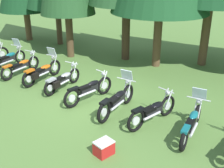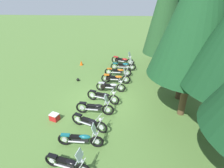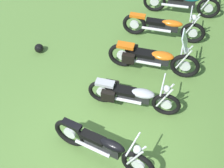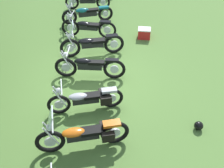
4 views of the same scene
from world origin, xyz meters
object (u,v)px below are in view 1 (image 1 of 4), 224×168
motorcycle_3 (42,71)px  motorcycle_4 (62,80)px  motorcycle_7 (153,111)px  motorcycle_1 (8,59)px  picnic_cooler (104,148)px  motorcycle_6 (117,100)px  motorcycle_5 (89,89)px  motorcycle_2 (21,66)px  motorcycle_8 (192,123)px

motorcycle_3 → motorcycle_4: 1.37m
motorcycle_4 → motorcycle_7: bearing=-96.9°
motorcycle_1 → picnic_cooler: (7.58, -4.04, -0.27)m
motorcycle_6 → motorcycle_7: 1.37m
motorcycle_5 → motorcycle_6: 1.39m
motorcycle_5 → motorcycle_6: bearing=-86.4°
motorcycle_2 → picnic_cooler: (6.33, -3.58, -0.22)m
motorcycle_3 → motorcycle_7: 5.70m
motorcycle_1 → motorcycle_6: (6.86, -1.70, 0.01)m
motorcycle_7 → motorcycle_4: bearing=100.9°
motorcycle_4 → motorcycle_7: 4.33m
motorcycle_7 → motorcycle_1: bearing=99.7°
motorcycle_8 → motorcycle_2: bearing=80.8°
motorcycle_1 → motorcycle_8: (9.52, -2.02, -0.02)m
motorcycle_2 → motorcycle_3: (1.40, -0.19, 0.05)m
motorcycle_4 → motorcycle_8: motorcycle_8 is taller
motorcycle_4 → motorcycle_6: size_ratio=0.93×
motorcycle_6 → motorcycle_5: bearing=80.1°
motorcycle_2 → motorcycle_6: (5.60, -1.24, 0.06)m
picnic_cooler → motorcycle_2: bearing=150.5°
motorcycle_5 → picnic_cooler: size_ratio=3.70×
motorcycle_3 → motorcycle_8: (6.87, -1.37, -0.02)m
motorcycle_3 → motorcycle_7: size_ratio=1.11×
motorcycle_3 → motorcycle_6: size_ratio=0.99×
motorcycle_1 → motorcycle_8: 9.73m
motorcycle_1 → motorcycle_3: (2.65, -0.65, -0.00)m
motorcycle_7 → motorcycle_8: size_ratio=0.93×
motorcycle_5 → motorcycle_6: (1.35, -0.35, 0.02)m
picnic_cooler → motorcycle_4: bearing=139.7°
motorcycle_4 → motorcycle_8: bearing=-96.1°
motorcycle_6 → picnic_cooler: size_ratio=3.87×
motorcycle_2 → motorcycle_7: motorcycle_7 is taller
motorcycle_1 → motorcycle_3: 2.73m
motorcycle_2 → picnic_cooler: size_ratio=3.79×
motorcycle_3 → motorcycle_6: bearing=-99.8°
motorcycle_4 → picnic_cooler: 4.73m
motorcycle_1 → picnic_cooler: 8.59m
motorcycle_6 → motorcycle_4: bearing=80.9°
motorcycle_1 → motorcycle_8: bearing=-99.9°
motorcycle_3 → motorcycle_8: size_ratio=1.03×
motorcycle_4 → picnic_cooler: (3.60, -3.05, -0.22)m
motorcycle_1 → motorcycle_5: bearing=-101.7°
motorcycle_3 → motorcycle_4: size_ratio=1.07×
motorcycle_4 → motorcycle_7: size_ratio=1.03×
motorcycle_2 → motorcycle_7: 7.11m
motorcycle_4 → motorcycle_8: (5.54, -1.04, 0.02)m
motorcycle_3 → motorcycle_4: (1.32, -0.34, -0.04)m
motorcycle_2 → motorcycle_4: size_ratio=1.06×
motorcycle_5 → motorcycle_8: motorcycle_8 is taller
motorcycle_5 → picnic_cooler: 3.40m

